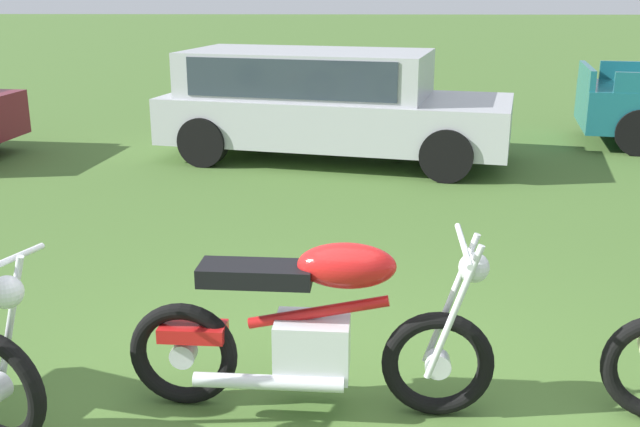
{
  "coord_description": "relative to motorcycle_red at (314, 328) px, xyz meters",
  "views": [
    {
      "loc": [
        0.06,
        -3.36,
        2.24
      ],
      "look_at": [
        -0.09,
        1.7,
        0.71
      ],
      "focal_mm": 42.22,
      "sensor_mm": 36.0,
      "label": 1
    }
  ],
  "objects": [
    {
      "name": "car_silver",
      "position": [
        -0.12,
        6.32,
        0.35
      ],
      "size": [
        4.81,
        2.82,
        1.43
      ],
      "rotation": [
        0.0,
        0.0,
        -0.23
      ],
      "color": "#B2B5BA",
      "rests_on": "ground"
    },
    {
      "name": "motorcycle_red",
      "position": [
        0.0,
        0.0,
        0.0
      ],
      "size": [
        1.99,
        0.64,
        1.02
      ],
      "rotation": [
        0.0,
        0.0,
        -0.05
      ],
      "color": "black",
      "rests_on": "ground"
    }
  ]
}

